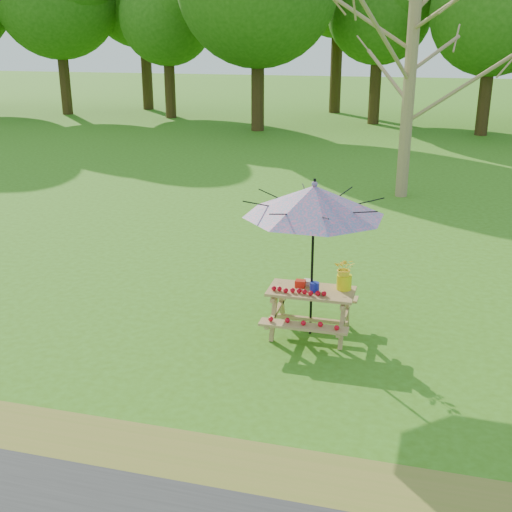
# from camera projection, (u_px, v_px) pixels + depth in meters

# --- Properties ---
(ground) EXTENTS (120.00, 120.00, 0.00)m
(ground) POSITION_uv_depth(u_px,v_px,m) (64.00, 320.00, 9.60)
(ground) COLOR #3C6D14
(ground) RESTS_ON ground
(picnic_table) EXTENTS (1.20, 1.32, 0.67)m
(picnic_table) POSITION_uv_depth(u_px,v_px,m) (311.00, 312.00, 9.06)
(picnic_table) COLOR #9E7647
(picnic_table) RESTS_ON ground
(patio_umbrella) EXTENTS (2.56, 2.56, 2.25)m
(patio_umbrella) POSITION_uv_depth(u_px,v_px,m) (314.00, 201.00, 8.53)
(patio_umbrella) COLOR black
(patio_umbrella) RESTS_ON ground
(produce_bins) EXTENTS (0.36, 0.36, 0.13)m
(produce_bins) POSITION_uv_depth(u_px,v_px,m) (308.00, 285.00, 8.99)
(produce_bins) COLOR red
(produce_bins) RESTS_ON picnic_table
(tomatoes_row) EXTENTS (0.77, 0.13, 0.07)m
(tomatoes_row) POSITION_uv_depth(u_px,v_px,m) (298.00, 291.00, 8.81)
(tomatoes_row) COLOR red
(tomatoes_row) RESTS_ON picnic_table
(flower_bucket) EXTENTS (0.29, 0.26, 0.47)m
(flower_bucket) POSITION_uv_depth(u_px,v_px,m) (345.00, 272.00, 8.90)
(flower_bucket) COLOR yellow
(flower_bucket) RESTS_ON picnic_table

